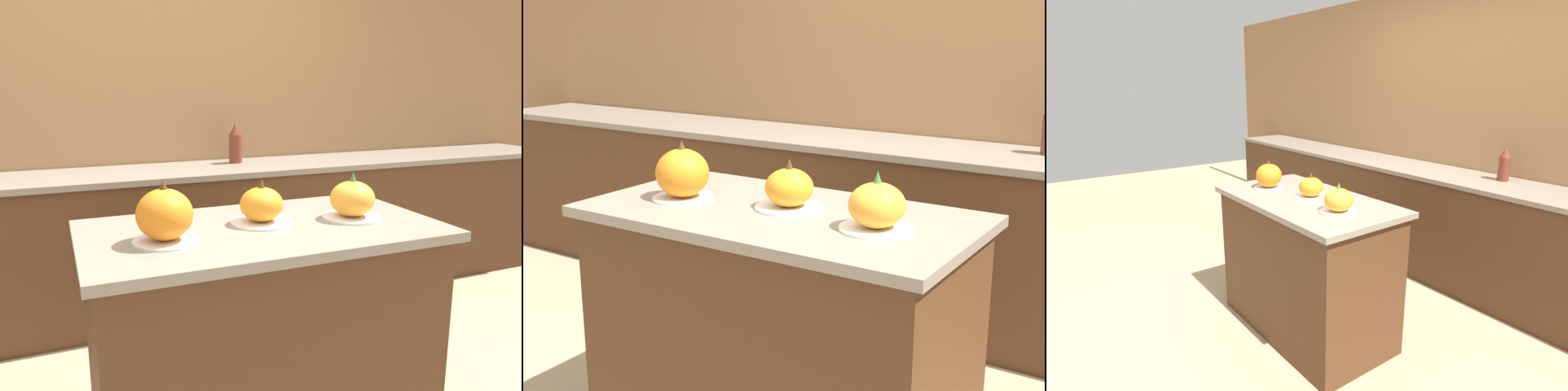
% 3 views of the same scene
% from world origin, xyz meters
% --- Properties ---
extents(wall_back, '(8.00, 0.06, 2.50)m').
position_xyz_m(wall_back, '(0.00, 1.78, 1.25)').
color(wall_back, '#9E7047').
rests_on(wall_back, ground_plane).
extents(kitchen_island, '(1.26, 0.68, 0.94)m').
position_xyz_m(kitchen_island, '(0.00, 0.00, 0.47)').
color(kitchen_island, '#4C2D19').
rests_on(kitchen_island, ground_plane).
extents(back_counter, '(6.00, 0.60, 0.92)m').
position_xyz_m(back_counter, '(0.00, 1.45, 0.46)').
color(back_counter, '#4C2D19').
rests_on(back_counter, ground_plane).
extents(pumpkin_cake_left, '(0.21, 0.21, 0.20)m').
position_xyz_m(pumpkin_cake_left, '(-0.36, -0.06, 1.03)').
color(pumpkin_cake_left, white).
rests_on(pumpkin_cake_left, kitchen_island).
extents(pumpkin_cake_center, '(0.22, 0.22, 0.17)m').
position_xyz_m(pumpkin_cake_center, '(0.01, 0.04, 1.00)').
color(pumpkin_cake_center, white).
rests_on(pumpkin_cake_center, kitchen_island).
extents(pumpkin_cake_right, '(0.22, 0.22, 0.18)m').
position_xyz_m(pumpkin_cake_right, '(0.35, -0.03, 1.01)').
color(pumpkin_cake_right, white).
rests_on(pumpkin_cake_right, kitchen_island).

